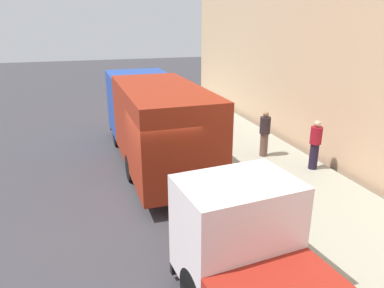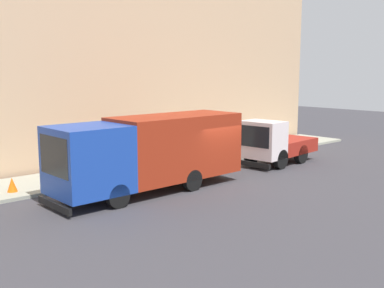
# 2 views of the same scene
# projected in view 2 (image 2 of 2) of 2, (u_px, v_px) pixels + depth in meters

# --- Properties ---
(ground) EXTENTS (80.00, 80.00, 0.00)m
(ground) POSITION_uv_depth(u_px,v_px,m) (219.00, 183.00, 20.25)
(ground) COLOR #3A383D
(sidewalk) EXTENTS (3.45, 30.00, 0.14)m
(sidewalk) POSITION_uv_depth(u_px,v_px,m) (154.00, 165.00, 23.74)
(sidewalk) COLOR #9E9F8D
(sidewalk) RESTS_ON ground
(building_facade) EXTENTS (0.50, 30.00, 11.43)m
(building_facade) POSITION_uv_depth(u_px,v_px,m) (127.00, 54.00, 24.50)
(building_facade) COLOR tan
(building_facade) RESTS_ON ground
(large_utility_truck) EXTENTS (2.55, 8.43, 3.03)m
(large_utility_truck) POSITION_uv_depth(u_px,v_px,m) (151.00, 150.00, 18.61)
(large_utility_truck) COLOR #1A40A6
(large_utility_truck) RESTS_ON ground
(small_flatbed_truck) EXTENTS (2.50, 4.90, 2.37)m
(small_flatbed_truck) POSITION_uv_depth(u_px,v_px,m) (274.00, 144.00, 24.12)
(small_flatbed_truck) COLOR white
(small_flatbed_truck) RESTS_ON ground
(pedestrian_walking) EXTENTS (0.44, 0.44, 1.71)m
(pedestrian_walking) POSITION_uv_depth(u_px,v_px,m) (117.00, 151.00, 22.26)
(pedestrian_walking) COLOR brown
(pedestrian_walking) RESTS_ON sidewalk
(pedestrian_standing) EXTENTS (0.40, 0.40, 1.71)m
(pedestrian_standing) POSITION_uv_depth(u_px,v_px,m) (133.00, 145.00, 24.08)
(pedestrian_standing) COLOR black
(pedestrian_standing) RESTS_ON sidewalk
(traffic_cone_orange) EXTENTS (0.40, 0.40, 0.57)m
(traffic_cone_orange) POSITION_uv_depth(u_px,v_px,m) (12.00, 185.00, 18.19)
(traffic_cone_orange) COLOR orange
(traffic_cone_orange) RESTS_ON sidewalk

